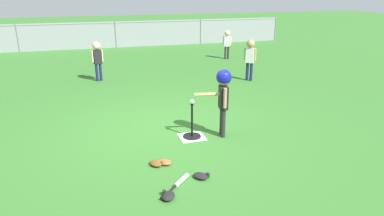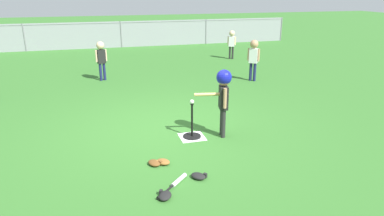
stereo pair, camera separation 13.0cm
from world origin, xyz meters
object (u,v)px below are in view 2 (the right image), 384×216
fielder_deep_left (232,41)px  glove_outfield_drop (155,163)px  glove_near_bats (199,176)px  batter_child (223,90)px  glove_by_plate (165,195)px  spare_bat_silver (176,182)px  baseball_on_tee (192,102)px  glove_tossed_aside (163,162)px  fielder_near_right (254,55)px  batting_tee (192,132)px  fielder_near_left (101,56)px

fielder_deep_left → glove_outfield_drop: 8.58m
glove_near_bats → glove_outfield_drop: bearing=134.2°
batter_child → glove_by_plate: 2.30m
batter_child → spare_bat_silver: batter_child is taller
batter_child → spare_bat_silver: size_ratio=2.37×
baseball_on_tee → fielder_deep_left: 7.41m
baseball_on_tee → glove_by_plate: size_ratio=0.28×
batter_child → fielder_deep_left: bearing=67.1°
glove_by_plate → glove_tossed_aside: bearing=80.6°
fielder_near_right → spare_bat_silver: size_ratio=2.27×
baseball_on_tee → batting_tee: bearing=0.0°
fielder_near_right → glove_by_plate: bearing=-125.0°
glove_outfield_drop → glove_near_bats: bearing=-45.8°
batter_child → baseball_on_tee: bearing=169.5°
baseball_on_tee → glove_tossed_aside: baseball_on_tee is taller
batter_child → glove_near_bats: 1.75m
batter_child → glove_outfield_drop: 1.76m
baseball_on_tee → fielder_near_right: bearing=51.0°
glove_by_plate → batter_child: bearing=50.1°
fielder_deep_left → fielder_near_right: fielder_near_right is taller
glove_near_bats → glove_tossed_aside: bearing=126.3°
baseball_on_tee → fielder_near_left: (-1.40, 4.59, 0.06)m
baseball_on_tee → fielder_near_left: size_ratio=0.07×
fielder_deep_left → glove_by_plate: (-4.21, -8.35, -0.65)m
fielder_deep_left → batting_tee: bearing=-117.0°
batting_tee → fielder_deep_left: bearing=63.0°
fielder_deep_left → glove_outfield_drop: fielder_deep_left is taller
batting_tee → glove_tossed_aside: batting_tee is taller
glove_tossed_aside → glove_outfield_drop: same height
fielder_near_right → glove_outfield_drop: bearing=-130.1°
fielder_deep_left → spare_bat_silver: 9.04m
fielder_near_left → fielder_near_right: bearing=-16.2°
batter_child → glove_tossed_aside: bearing=-148.5°
fielder_deep_left → glove_by_plate: size_ratio=3.97×
batter_child → spare_bat_silver: 1.99m
fielder_deep_left → glove_outfield_drop: size_ratio=3.96×
batting_tee → glove_tossed_aside: (-0.69, -0.85, -0.06)m
fielder_deep_left → fielder_near_right: 3.28m
fielder_near_right → batter_child: bearing=-122.4°
glove_outfield_drop → spare_bat_silver: bearing=-72.9°
fielder_near_left → spare_bat_silver: fielder_near_left is taller
spare_bat_silver → glove_tossed_aside: (-0.06, 0.62, 0.01)m
batting_tee → glove_near_bats: 1.43m
batting_tee → glove_near_bats: size_ratio=2.31×
batting_tee → fielder_deep_left: 7.44m
fielder_near_left → glove_tossed_aside: size_ratio=4.13×
spare_bat_silver → glove_tossed_aside: 0.63m
glove_near_bats → glove_tossed_aside: (-0.40, 0.55, 0.00)m
fielder_deep_left → spare_bat_silver: size_ratio=2.05×
glove_outfield_drop → fielder_deep_left: bearing=60.7°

